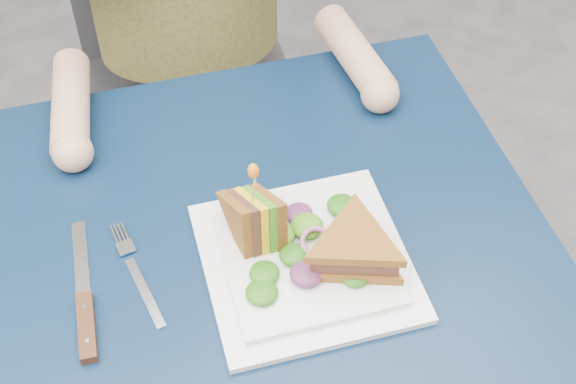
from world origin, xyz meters
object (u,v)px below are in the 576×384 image
object	(u,v)px
fork	(138,276)
sandwich_upright	(256,221)
table	(271,284)
plate	(306,260)
chair	(185,42)
knife	(86,314)
sandwich_flat	(354,249)

from	to	relation	value
fork	sandwich_upright	bearing A→B (deg)	2.73
table	plate	xyz separation A→B (m)	(0.04, -0.04, 0.09)
chair	plate	bearing A→B (deg)	-87.11
fork	knife	world-z (taller)	knife
sandwich_upright	fork	bearing A→B (deg)	-177.27
plate	fork	xyz separation A→B (m)	(-0.21, 0.04, -0.01)
sandwich_flat	knife	distance (m)	0.34
sandwich_flat	fork	distance (m)	0.28
plate	knife	size ratio (longest dim) A/B	1.17
table	sandwich_flat	size ratio (longest dim) A/B	4.14
chair	sandwich_flat	world-z (taller)	chair
plate	sandwich_upright	distance (m)	0.08
chair	fork	distance (m)	0.76
chair	fork	world-z (taller)	chair
table	chair	xyz separation A→B (m)	(0.00, 0.71, -0.11)
table	knife	distance (m)	0.26
plate	knife	bearing A→B (deg)	-179.16
knife	chair	bearing A→B (deg)	71.97
chair	sandwich_flat	bearing A→B (deg)	-83.15
plate	knife	world-z (taller)	plate
fork	knife	xyz separation A→B (m)	(-0.07, -0.04, 0.00)
sandwich_flat	sandwich_upright	xyz separation A→B (m)	(-0.11, 0.07, 0.01)
plate	chair	bearing A→B (deg)	92.89
table	chair	distance (m)	0.72
table	fork	world-z (taller)	fork
plate	fork	bearing A→B (deg)	170.00
sandwich_upright	fork	distance (m)	0.17
plate	fork	size ratio (longest dim) A/B	1.46
sandwich_upright	fork	xyz separation A→B (m)	(-0.16, -0.01, -0.05)
table	plate	bearing A→B (deg)	-43.71
sandwich_upright	plate	bearing A→B (deg)	-39.77
sandwich_flat	sandwich_upright	size ratio (longest dim) A/B	1.43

